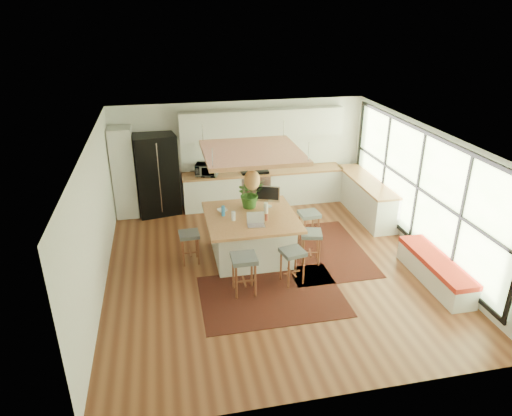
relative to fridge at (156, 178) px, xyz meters
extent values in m
plane|color=#572A18|center=(2.19, -3.20, -0.93)|extent=(7.00, 7.00, 0.00)
plane|color=white|center=(2.19, -3.20, 1.78)|extent=(7.00, 7.00, 0.00)
plane|color=silver|center=(2.19, 0.30, 0.42)|extent=(6.50, 0.00, 6.50)
plane|color=silver|center=(2.19, -6.70, 0.42)|extent=(6.50, 0.00, 6.50)
plane|color=silver|center=(-1.06, -3.20, 0.42)|extent=(0.00, 7.00, 7.00)
plane|color=silver|center=(5.44, -3.20, 0.42)|extent=(0.00, 7.00, 7.00)
cube|color=silver|center=(-0.76, -0.02, 0.20)|extent=(0.55, 0.60, 2.25)
cube|color=silver|center=(2.74, -0.02, -0.49)|extent=(4.20, 0.60, 0.88)
cube|color=#9A5C36|center=(2.74, -0.02, -0.03)|extent=(4.24, 0.64, 0.05)
cube|color=white|center=(2.74, 0.28, 0.43)|extent=(4.20, 0.02, 0.80)
cube|color=silver|center=(2.74, 0.12, 1.22)|extent=(4.20, 0.34, 0.70)
cube|color=silver|center=(5.12, -1.20, -0.49)|extent=(0.60, 2.50, 0.88)
cube|color=#9A5C36|center=(5.12, -1.20, -0.03)|extent=(0.64, 2.54, 0.05)
cube|color=black|center=(1.96, -4.24, -0.92)|extent=(2.60, 1.80, 0.01)
cube|color=black|center=(3.41, -2.80, -0.92)|extent=(1.80, 2.60, 0.01)
imported|color=#A5A5AA|center=(1.26, -0.07, 0.19)|extent=(0.61, 0.44, 0.37)
imported|color=#1E4C19|center=(1.95, -2.25, 0.25)|extent=(0.74, 0.78, 0.50)
imported|color=silver|center=(1.34, -2.36, 0.03)|extent=(0.24, 0.24, 0.05)
cylinder|color=#3997E5|center=(1.34, -2.58, 0.10)|extent=(0.07, 0.07, 0.19)
cylinder|color=silver|center=(1.49, -2.83, 0.10)|extent=(0.07, 0.07, 0.19)
cylinder|color=brown|center=(2.14, -2.98, 0.10)|extent=(0.07, 0.07, 0.19)
cylinder|color=silver|center=(2.24, -2.63, 0.10)|extent=(0.07, 0.07, 0.19)
camera|label=1|loc=(0.26, -11.06, 3.97)|focal=32.14mm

